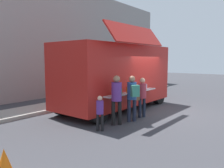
{
  "coord_description": "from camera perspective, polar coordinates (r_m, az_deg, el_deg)",
  "views": [
    {
      "loc": [
        -9.27,
        -4.61,
        2.35
      ],
      "look_at": [
        -1.56,
        1.41,
        1.3
      ],
      "focal_mm": 36.2,
      "sensor_mm": 36.0,
      "label": 1
    }
  ],
  "objects": [
    {
      "name": "customer_rear_waiting",
      "position": [
        8.08,
        1.15,
        -2.95
      ],
      "size": [
        0.37,
        0.37,
        1.8
      ],
      "rotation": [
        0.0,
        0.0,
        0.9
      ],
      "color": "black",
      "rests_on": "ground"
    },
    {
      "name": "child_near_queue",
      "position": [
        7.47,
        -3.07,
        -6.59
      ],
      "size": [
        0.24,
        0.24,
        1.18
      ],
      "rotation": [
        0.0,
        0.0,
        0.49
      ],
      "color": "black",
      "rests_on": "ground"
    },
    {
      "name": "trash_bin",
      "position": [
        15.08,
        2.3,
        -1.2
      ],
      "size": [
        0.6,
        0.6,
        0.86
      ],
      "primitive_type": "cylinder",
      "color": "#2E653A",
      "rests_on": "ground"
    },
    {
      "name": "curb_strip",
      "position": [
        10.34,
        -24.99,
        -7.17
      ],
      "size": [
        28.0,
        1.6,
        0.15
      ],
      "primitive_type": "cube",
      "color": "#9E998E",
      "rests_on": "ground"
    },
    {
      "name": "customer_front_ordering",
      "position": [
        9.27,
        7.55,
        -2.53
      ],
      "size": [
        0.53,
        0.36,
        1.63
      ],
      "rotation": [
        0.0,
        0.0,
        1.21
      ],
      "color": "#1F2537",
      "rests_on": "ground"
    },
    {
      "name": "customer_mid_with_backpack",
      "position": [
        8.52,
        5.15,
        -2.51
      ],
      "size": [
        0.5,
        0.57,
        1.75
      ],
      "rotation": [
        0.0,
        0.0,
        1.02
      ],
      "color": "#202437",
      "rests_on": "ground"
    },
    {
      "name": "ground_plane",
      "position": [
        10.61,
        11.35,
        -6.79
      ],
      "size": [
        60.0,
        60.0,
        0.0
      ],
      "primitive_type": "plane",
      "color": "#38383D"
    },
    {
      "name": "food_truck_main",
      "position": [
        10.68,
        1.05,
        2.36
      ],
      "size": [
        6.19,
        3.08,
        3.78
      ],
      "rotation": [
        0.0,
        0.0,
        -0.01
      ],
      "color": "#B31E19",
      "rests_on": "ground"
    },
    {
      "name": "traffic_cone_orange",
      "position": [
        5.36,
        -25.55,
        -17.27
      ],
      "size": [
        0.36,
        0.36,
        0.55
      ],
      "primitive_type": "cone",
      "color": "orange",
      "rests_on": "ground"
    }
  ]
}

